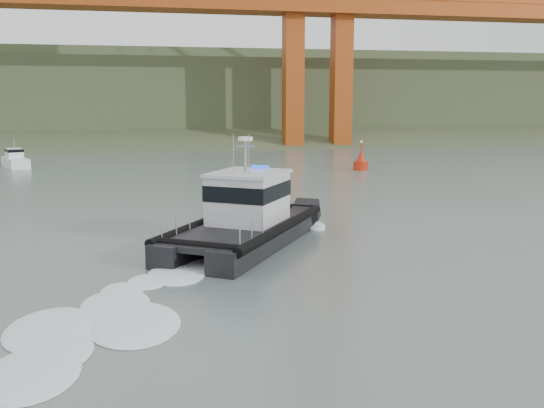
{
  "coord_description": "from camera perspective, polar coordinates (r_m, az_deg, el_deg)",
  "views": [
    {
      "loc": [
        -5.09,
        -20.43,
        7.67
      ],
      "look_at": [
        1.09,
        9.53,
        2.4
      ],
      "focal_mm": 40.0,
      "sensor_mm": 36.0,
      "label": 1
    }
  ],
  "objects": [
    {
      "name": "ground",
      "position": [
        22.41,
        2.23,
        -10.24
      ],
      "size": [
        400.0,
        400.0,
        0.0
      ],
      "primitive_type": "plane",
      "color": "slate",
      "rests_on": "ground"
    },
    {
      "name": "patrol_boat",
      "position": [
        32.47,
        -2.5,
        -1.21
      ],
      "size": [
        10.41,
        12.72,
        5.95
      ],
      "rotation": [
        0.0,
        0.0,
        -0.57
      ],
      "color": "black",
      "rests_on": "ground"
    },
    {
      "name": "headlands",
      "position": [
        146.02,
        -9.78,
        9.39
      ],
      "size": [
        500.0,
        105.36,
        27.12
      ],
      "color": "#313E23",
      "rests_on": "ground"
    },
    {
      "name": "motorboat",
      "position": [
        75.87,
        -23.02,
        3.83
      ],
      "size": [
        4.18,
        6.46,
        3.38
      ],
      "rotation": [
        0.0,
        0.0,
        0.38
      ],
      "color": "white",
      "rests_on": "ground"
    },
    {
      "name": "nav_buoy",
      "position": [
        68.07,
        8.37,
        3.97
      ],
      "size": [
        1.66,
        1.66,
        3.45
      ],
      "color": "#B7240C",
      "rests_on": "ground"
    }
  ]
}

